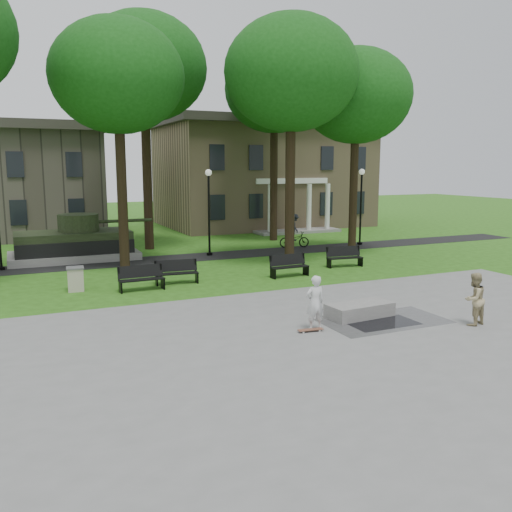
{
  "coord_description": "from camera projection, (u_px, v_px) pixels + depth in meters",
  "views": [
    {
      "loc": [
        -9.32,
        -15.82,
        4.9
      ],
      "look_at": [
        -0.7,
        3.35,
        1.4
      ],
      "focal_mm": 38.0,
      "sensor_mm": 36.0,
      "label": 1
    }
  ],
  "objects": [
    {
      "name": "plaza",
      "position": [
        409.0,
        353.0,
        14.3
      ],
      "size": [
        22.0,
        16.0,
        0.02
      ],
      "primitive_type": "cube",
      "color": "gray",
      "rests_on": "ground"
    },
    {
      "name": "puddle",
      "position": [
        383.0,
        323.0,
        17.0
      ],
      "size": [
        2.2,
        1.2,
        0.0
      ],
      "primitive_type": "cube",
      "color": "black",
      "rests_on": "plaza"
    },
    {
      "name": "concrete_block",
      "position": [
        360.0,
        310.0,
        17.72
      ],
      "size": [
        2.27,
        1.17,
        0.45
      ],
      "primitive_type": "cube",
      "rotation": [
        0.0,
        0.0,
        0.08
      ],
      "color": "gray",
      "rests_on": "plaza"
    },
    {
      "name": "tree_2",
      "position": [
        291.0,
        74.0,
        26.34
      ],
      "size": [
        6.6,
        6.6,
        12.16
      ],
      "color": "black",
      "rests_on": "ground"
    },
    {
      "name": "tank_monument",
      "position": [
        74.0,
        243.0,
        28.64
      ],
      "size": [
        7.45,
        3.4,
        2.4
      ],
      "color": "gray",
      "rests_on": "ground"
    },
    {
      "name": "building_right",
      "position": [
        262.0,
        173.0,
        45.52
      ],
      "size": [
        17.0,
        12.0,
        8.6
      ],
      "color": "#9E8460",
      "rests_on": "ground"
    },
    {
      "name": "park_bench_1",
      "position": [
        176.0,
        271.0,
        22.76
      ],
      "size": [
        1.84,
        0.7,
        1.0
      ],
      "rotation": [
        0.0,
        0.0,
        -0.1
      ],
      "color": "black",
      "rests_on": "ground"
    },
    {
      "name": "skateboarder",
      "position": [
        315.0,
        303.0,
        16.21
      ],
      "size": [
        0.61,
        0.41,
        1.67
      ],
      "primitive_type": "imported",
      "rotation": [
        0.0,
        0.0,
        3.13
      ],
      "color": "silver",
      "rests_on": "plaza"
    },
    {
      "name": "park_bench_2",
      "position": [
        289.0,
        265.0,
        24.22
      ],
      "size": [
        1.82,
        0.61,
        1.0
      ],
      "rotation": [
        0.0,
        0.0,
        0.05
      ],
      "color": "black",
      "rests_on": "ground"
    },
    {
      "name": "trash_bin",
      "position": [
        76.0,
        279.0,
        21.43
      ],
      "size": [
        0.71,
        0.71,
        0.96
      ],
      "rotation": [
        0.0,
        0.0,
        -0.08
      ],
      "color": "#BFB89D",
      "rests_on": "ground"
    },
    {
      "name": "footpath",
      "position": [
        203.0,
        257.0,
        29.6
      ],
      "size": [
        44.0,
        2.6,
        0.01
      ],
      "primitive_type": "cube",
      "color": "black",
      "rests_on": "ground"
    },
    {
      "name": "skateboard",
      "position": [
        311.0,
        330.0,
        16.13
      ],
      "size": [
        0.8,
        0.28,
        0.07
      ],
      "primitive_type": "cube",
      "rotation": [
        0.0,
        0.0,
        -0.11
      ],
      "color": "brown",
      "rests_on": "plaza"
    },
    {
      "name": "ground",
      "position": [
        314.0,
        309.0,
        18.8
      ],
      "size": [
        120.0,
        120.0,
        0.0
      ],
      "primitive_type": "plane",
      "color": "#265113",
      "rests_on": "ground"
    },
    {
      "name": "tree_3",
      "position": [
        356.0,
        97.0,
        29.17
      ],
      "size": [
        6.0,
        6.0,
        11.19
      ],
      "color": "black",
      "rests_on": "ground"
    },
    {
      "name": "tree_5",
      "position": [
        274.0,
        91.0,
        34.69
      ],
      "size": [
        6.4,
        6.4,
        12.44
      ],
      "color": "black",
      "rests_on": "ground"
    },
    {
      "name": "lamp_right",
      "position": [
        361.0,
        200.0,
        33.66
      ],
      "size": [
        0.36,
        0.36,
        4.73
      ],
      "color": "black",
      "rests_on": "ground"
    },
    {
      "name": "lamp_mid",
      "position": [
        209.0,
        205.0,
        29.61
      ],
      "size": [
        0.36,
        0.36,
        4.73
      ],
      "color": "black",
      "rests_on": "ground"
    },
    {
      "name": "tree_1",
      "position": [
        117.0,
        77.0,
        24.96
      ],
      "size": [
        6.2,
        6.2,
        11.63
      ],
      "color": "black",
      "rests_on": "ground"
    },
    {
      "name": "park_bench_0",
      "position": [
        141.0,
        277.0,
        21.52
      ],
      "size": [
        1.81,
        0.57,
        1.0
      ],
      "rotation": [
        0.0,
        0.0,
        0.03
      ],
      "color": "black",
      "rests_on": "ground"
    },
    {
      "name": "tree_4",
      "position": [
        144.0,
        68.0,
        30.68
      ],
      "size": [
        7.2,
        7.2,
        13.5
      ],
      "color": "black",
      "rests_on": "ground"
    },
    {
      "name": "cyclist",
      "position": [
        294.0,
        234.0,
        32.86
      ],
      "size": [
        1.93,
        1.14,
        2.05
      ],
      "rotation": [
        0.0,
        0.0,
        1.36
      ],
      "color": "black",
      "rests_on": "ground"
    },
    {
      "name": "park_bench_3",
      "position": [
        344.0,
        256.0,
        26.61
      ],
      "size": [
        1.84,
        0.74,
        1.0
      ],
      "rotation": [
        0.0,
        0.0,
        -0.12
      ],
      "color": "black",
      "rests_on": "ground"
    },
    {
      "name": "friend_watching",
      "position": [
        474.0,
        299.0,
        16.7
      ],
      "size": [
        0.91,
        0.76,
        1.65
      ],
      "primitive_type": "imported",
      "rotation": [
        0.0,
        0.0,
        3.33
      ],
      "color": "tan",
      "rests_on": "plaza"
    }
  ]
}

